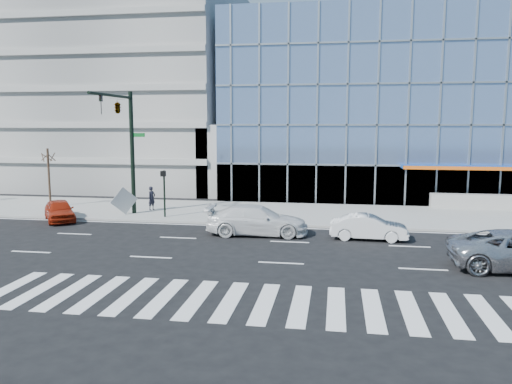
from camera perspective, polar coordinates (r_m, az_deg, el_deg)
ground at (r=25.98m, az=3.86°, el=-5.72°), size 160.00×160.00×0.00m
sidewalk at (r=33.77m, az=5.13°, el=-2.47°), size 120.00×8.00×0.15m
theatre_building at (r=52.50m, az=22.33°, el=8.76°), size 42.00×26.00×15.00m
parking_garage at (r=55.95m, az=-14.64°, el=11.55°), size 24.00×24.00×20.00m
ramp_block at (r=44.06m, az=-1.71°, el=3.78°), size 6.00×8.00×6.00m
tower_backdrop at (r=102.09m, az=-9.89°, el=17.76°), size 14.00×14.00×48.00m
traffic_signal at (r=32.57m, az=-15.06°, el=7.70°), size 1.14×5.74×8.00m
ped_signal_post at (r=32.22m, az=-10.48°, el=0.66°), size 0.30×0.33×3.00m
street_tree_near at (r=38.52m, az=-22.70°, el=3.78°), size 1.10×1.10×4.23m
white_suv at (r=27.46m, az=0.12°, el=-3.24°), size 5.71×2.60×1.62m
white_sedan at (r=27.00m, az=12.75°, el=-3.94°), size 4.08×1.57×1.32m
red_sedan at (r=33.72m, az=-21.55°, el=-1.96°), size 3.63×4.11×1.34m
pedestrian at (r=35.19m, az=-11.83°, el=-0.71°), size 0.60×0.71×1.64m
tilted_panel at (r=33.85m, az=-14.84°, el=-0.97°), size 1.43×1.24×1.83m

